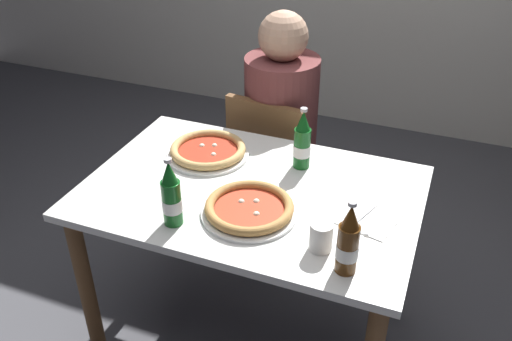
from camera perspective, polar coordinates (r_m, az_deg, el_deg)
name	(u,v)px	position (r m, az deg, el deg)	size (l,w,h in m)	color
ground_plane	(252,332)	(2.47, -0.44, -16.50)	(8.00, 8.00, 0.00)	#4C4C51
dining_table_main	(251,214)	(2.04, -0.52, -4.61)	(1.20, 0.80, 0.75)	silver
chair_behind_table	(275,164)	(2.63, 1.97, 0.71)	(0.45, 0.45, 0.85)	brown
diner_seated	(280,141)	(2.62, 2.57, 3.10)	(0.34, 0.34, 1.21)	#2D3342
pizza_margherita_near	(208,151)	(2.17, -5.05, 2.08)	(0.33, 0.33, 0.04)	white
pizza_marinara_far	(249,208)	(1.84, -0.71, -3.99)	(0.33, 0.33, 0.04)	white
beer_bottle_left	(171,197)	(1.77, -8.84, -2.73)	(0.07, 0.07, 0.25)	#14591E
beer_bottle_center	(302,143)	(2.06, 4.86, 2.92)	(0.07, 0.07, 0.25)	#14591E
beer_bottle_right	(348,243)	(1.59, 9.60, -7.44)	(0.07, 0.07, 0.25)	#512D0F
napkin_with_cutlery	(369,218)	(1.86, 11.71, -4.89)	(0.22, 0.22, 0.01)	white
paper_cup	(321,237)	(1.69, 6.82, -6.87)	(0.07, 0.07, 0.10)	white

